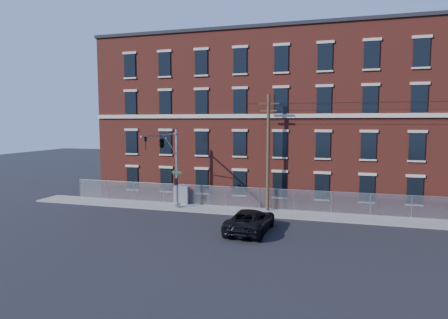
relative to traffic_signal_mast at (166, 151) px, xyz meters
name	(u,v)px	position (x,y,z in m)	size (l,w,h in m)	color
ground	(228,227)	(6.00, -2.18, -5.39)	(140.00, 140.00, 0.00)	black
sidewalk	(393,221)	(18.00, 2.82, -5.33)	(65.00, 3.00, 0.12)	gray
mill_building	(383,118)	(18.00, 11.75, 2.76)	(55.30, 14.32, 16.30)	maroon
chain_link_fence	(391,205)	(18.00, 4.12, -4.33)	(59.06, 0.06, 1.85)	#A5A8AD
traffic_signal_mast	(166,151)	(0.00, 0.00, 0.00)	(0.90, 6.75, 7.00)	#9EA0A5
utility_pole_near	(268,151)	(8.00, 3.42, -0.05)	(1.80, 0.28, 10.00)	#4A3825
pickup_truck	(250,220)	(7.85, -2.96, -4.58)	(2.68, 5.80, 1.61)	black
utility_cabinet	(181,195)	(-0.23, 3.82, -4.44)	(1.33, 0.66, 1.66)	gray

